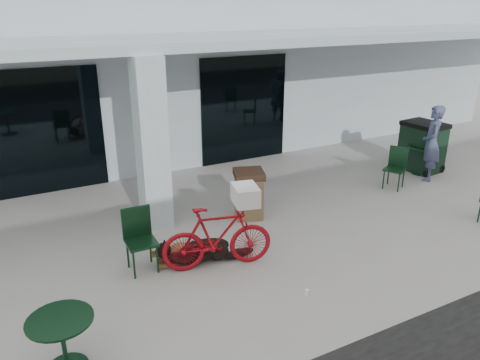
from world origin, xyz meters
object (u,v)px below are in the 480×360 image
bicycle (217,237)px  cafe_table_far (422,160)px  trash_receptacle (249,194)px  cafe_chair_far_b (395,169)px  wheeled_bin (422,147)px  person (432,143)px  cafe_table_near (64,344)px  dog (199,250)px  cafe_chair_near (141,242)px

bicycle → cafe_table_far: 6.48m
cafe_table_far → trash_receptacle: trash_receptacle is taller
cafe_table_far → trash_receptacle: bearing=-177.7°
cafe_chair_far_b → wheeled_bin: (1.49, 0.60, 0.14)m
bicycle → cafe_table_far: bearing=-62.3°
person → bicycle: bearing=-37.1°
cafe_table_near → cafe_table_far: (8.76, 2.80, -0.00)m
cafe_table_far → cafe_chair_far_b: size_ratio=0.79×
dog → cafe_chair_near: size_ratio=1.23×
bicycle → cafe_table_near: size_ratio=2.37×
cafe_chair_far_b → trash_receptacle: size_ratio=0.98×
dog → cafe_table_near: (-2.29, -1.50, 0.14)m
cafe_chair_near → dog: bearing=-9.7°
dog → cafe_chair_far_b: bearing=21.5°
cafe_table_far → person: (-0.21, -0.36, 0.54)m
dog → trash_receptacle: (1.52, 1.10, 0.27)m
dog → trash_receptacle: trash_receptacle is taller
cafe_table_far → cafe_chair_far_b: 1.41m
cafe_chair_far_b → person: 1.21m
cafe_table_near → wheeled_bin: size_ratio=0.61×
trash_receptacle → cafe_chair_far_b: bearing=-3.3°
person → cafe_table_near: bearing=-32.7°
dog → trash_receptacle: size_ratio=1.29×
wheeled_bin → cafe_chair_near: bearing=-174.5°
cafe_chair_far_b → cafe_table_near: bearing=-99.9°
cafe_chair_far_b → cafe_chair_near: bearing=-110.9°
bicycle → dog: bearing=46.1°
cafe_table_near → person: (8.54, 2.44, 0.54)m
cafe_chair_near → person: (7.14, 0.78, 0.38)m
cafe_table_near → trash_receptacle: bearing=34.3°
cafe_chair_near → cafe_table_far: (7.35, 1.14, -0.16)m
trash_receptacle → wheeled_bin: size_ratio=0.78×
trash_receptacle → bicycle: bearing=-133.5°
dog → person: (6.26, 0.94, 0.68)m
person → wheeled_bin: bearing=-171.7°
bicycle → cafe_table_near: 2.76m
cafe_chair_near → trash_receptacle: bearing=21.9°
cafe_table_far → wheeled_bin: 0.36m
wheeled_bin → cafe_table_far: bearing=-132.5°
wheeled_bin → cafe_table_near: bearing=-166.0°
dog → cafe_chair_far_b: (5.13, 0.89, 0.26)m
dog → cafe_chair_near: cafe_chair_near is taller
cafe_table_near → person: size_ratio=0.42×
cafe_table_near → bicycle: bearing=25.8°
cafe_chair_near → trash_receptacle: 2.58m
cafe_chair_far_b → person: person is taller
trash_receptacle → cafe_chair_near: bearing=-158.7°
bicycle → dog: size_ratio=1.42×
person → cafe_chair_far_b: bearing=-46.4°
bicycle → cafe_table_far: size_ratio=2.39×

